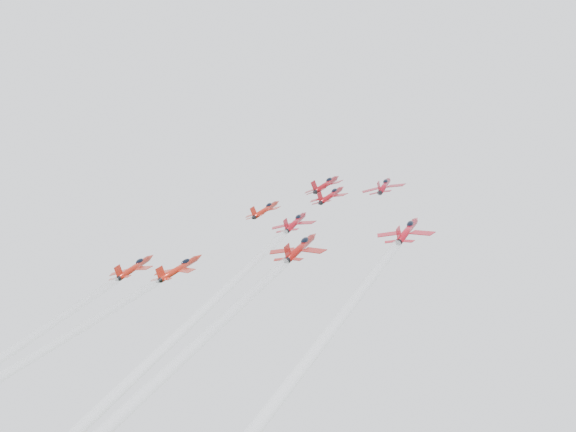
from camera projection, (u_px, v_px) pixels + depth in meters
The scene contains 7 objects.
jet_lead at pixel (326, 184), 164.30m from camera, with size 10.09×12.80×8.54m.
jet_row2_left at pixel (266, 209), 155.31m from camera, with size 8.95×11.36×7.58m.
jet_row2_center at pixel (331, 195), 151.74m from camera, with size 8.95×11.35×7.57m.
jet_row2_right at pixel (385, 186), 146.82m from camera, with size 9.15×11.61×7.75m.
jet_center at pixel (167, 325), 99.24m from camera, with size 9.09×84.32×53.41m.
jet_rear_right at pixel (119, 408), 77.21m from camera, with size 10.07×93.45×59.19m.
jet_rear_farright at pixel (289, 375), 73.82m from camera, with size 9.25×85.76×54.32m.
Camera 1 is at (66.23, -116.57, 122.18)m, focal length 45.00 mm.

